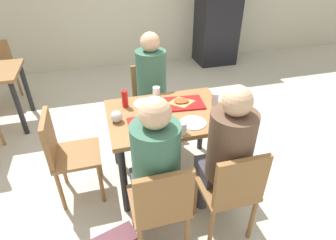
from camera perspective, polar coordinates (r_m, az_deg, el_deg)
The scene contains 21 objects.
ground_plane at distance 2.90m, azimuth -0.00°, elevation -11.31°, with size 10.00×10.00×0.02m, color beige.
main_table at distance 2.49m, azimuth -0.00°, elevation -0.65°, with size 1.06×0.77×0.74m.
chair_near_left at distance 1.96m, azimuth -1.49°, elevation -16.95°, with size 0.40×0.40×0.86m.
chair_near_right at distance 2.11m, azimuth 12.97°, elevation -13.61°, with size 0.40×0.40×0.86m.
chair_far_side at distance 3.20m, azimuth -3.70°, elevation 4.82°, with size 0.40×0.40×0.86m.
chair_left_end at distance 2.53m, azimuth -20.45°, elevation -6.02°, with size 0.40×0.40×0.86m.
person_in_red at distance 1.88m, azimuth -2.66°, elevation -8.93°, with size 0.32×0.42×1.27m.
person_in_brown_jacket at distance 2.03m, azimuth 12.06°, elevation -6.09°, with size 0.32×0.42×1.27m.
person_far_side at distance 2.97m, azimuth -3.28°, elevation 7.80°, with size 0.32×0.42×1.27m.
tray_red_near at distance 2.28m, azimuth -3.57°, elevation -0.71°, with size 0.36×0.26×0.02m, color red.
tray_red_far at distance 2.57m, azimuth 3.28°, elevation 3.48°, with size 0.36×0.26×0.02m, color red.
paper_plate_center at distance 2.58m, azimuth -4.66°, elevation 3.41°, with size 0.22×0.22×0.01m, color white.
paper_plate_near_edge at distance 2.31m, azimuth 5.21°, elevation -0.55°, with size 0.22×0.22×0.01m, color white.
pizza_slice_a at distance 2.26m, azimuth -4.24°, elevation -0.53°, with size 0.24×0.19×0.02m.
pizza_slice_b at distance 2.57m, azimuth 2.76°, elevation 3.91°, with size 0.21×0.17×0.02m.
plastic_cup_a at distance 2.68m, azimuth -2.43°, elevation 5.81°, with size 0.07×0.07×0.10m, color white.
plastic_cup_b at distance 2.15m, azimuth 3.01°, elevation -1.68°, with size 0.07×0.07×0.10m, color white.
soda_can at distance 2.56m, azimuth 9.63°, elevation 4.23°, with size 0.07×0.07×0.12m, color #B7BCC6.
condiment_bottle at distance 2.52m, azimuth -8.86°, elevation 4.33°, with size 0.06×0.06×0.16m, color red.
foil_bundle at distance 2.33m, azimuth -10.57°, elevation 0.71°, with size 0.10×0.10×0.10m, color silver.
drink_fridge at distance 5.47m, azimuth 10.25°, elevation 21.22°, with size 0.70×0.60×1.90m, color black.
Camera 1 is at (-0.56, -2.00, 2.01)m, focal length 29.55 mm.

